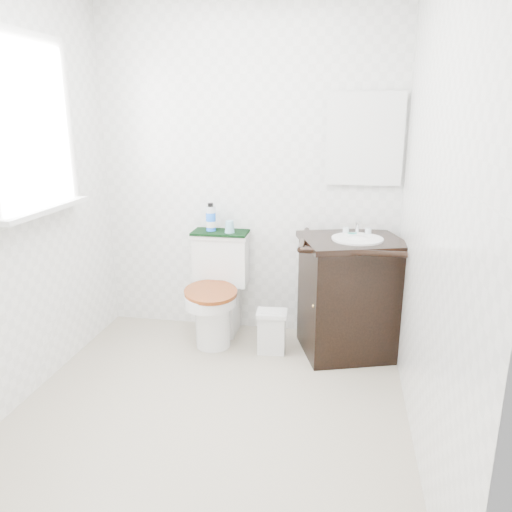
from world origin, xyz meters
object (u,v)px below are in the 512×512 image
(toilet, at_px, (218,294))
(trash_bin, at_px, (272,331))
(vanity, at_px, (350,293))
(mouthwash_bottle, at_px, (211,218))
(cup, at_px, (230,227))

(toilet, xyz_separation_m, trash_bin, (0.43, -0.17, -0.19))
(toilet, bearing_deg, vanity, -3.95)
(vanity, height_order, trash_bin, vanity)
(mouthwash_bottle, bearing_deg, vanity, -10.77)
(toilet, bearing_deg, trash_bin, -21.58)
(vanity, bearing_deg, trash_bin, -168.85)
(mouthwash_bottle, bearing_deg, toilet, -61.12)
(vanity, distance_m, cup, 0.98)
(toilet, height_order, trash_bin, toilet)
(toilet, distance_m, trash_bin, 0.50)
(cup, bearing_deg, vanity, -10.18)
(cup, bearing_deg, trash_bin, -36.64)
(toilet, distance_m, mouthwash_bottle, 0.56)
(vanity, distance_m, trash_bin, 0.60)
(vanity, bearing_deg, mouthwash_bottle, 169.23)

